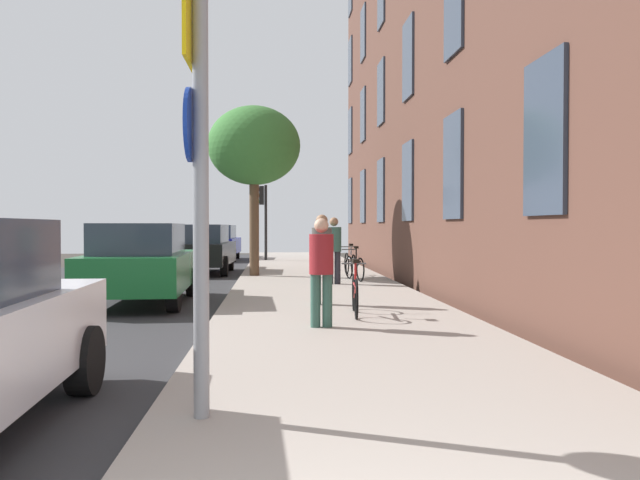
# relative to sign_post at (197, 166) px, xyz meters

# --- Properties ---
(ground_plane) EXTENTS (41.80, 41.80, 0.00)m
(ground_plane) POSITION_rel_sign_post_xyz_m (-1.82, 11.87, -2.03)
(ground_plane) COLOR #332D28
(road_asphalt) EXTENTS (7.00, 38.00, 0.01)m
(road_asphalt) POSITION_rel_sign_post_xyz_m (-3.92, 11.87, -2.02)
(road_asphalt) COLOR #2D2D30
(road_asphalt) RESTS_ON ground
(sidewalk) EXTENTS (4.20, 38.00, 0.12)m
(sidewalk) POSITION_rel_sign_post_xyz_m (1.68, 11.87, -1.97)
(sidewalk) COLOR #9E9389
(sidewalk) RESTS_ON ground
(building_facade) EXTENTS (0.56, 27.00, 13.54)m
(building_facade) POSITION_rel_sign_post_xyz_m (4.28, 11.37, 4.76)
(building_facade) COLOR #513328
(building_facade) RESTS_ON ground
(sign_post) EXTENTS (0.15, 0.60, 3.27)m
(sign_post) POSITION_rel_sign_post_xyz_m (0.00, 0.00, 0.00)
(sign_post) COLOR gray
(sign_post) RESTS_ON sidewalk
(traffic_light) EXTENTS (0.43, 0.24, 3.23)m
(traffic_light) POSITION_rel_sign_post_xyz_m (0.11, 22.76, 0.32)
(traffic_light) COLOR black
(traffic_light) RESTS_ON sidewalk
(tree_near) EXTENTS (2.73, 2.73, 4.99)m
(tree_near) POSITION_rel_sign_post_xyz_m (-0.01, 14.08, 1.89)
(tree_near) COLOR brown
(tree_near) RESTS_ON sidewalk
(bicycle_0) EXTENTS (0.42, 1.64, 0.92)m
(bicycle_0) POSITION_rel_sign_post_xyz_m (1.90, 5.49, -1.55)
(bicycle_0) COLOR black
(bicycle_0) RESTS_ON sidewalk
(bicycle_1) EXTENTS (0.47, 1.60, 0.92)m
(bicycle_1) POSITION_rel_sign_post_xyz_m (2.74, 12.21, -1.55)
(bicycle_1) COLOR black
(bicycle_1) RESTS_ON sidewalk
(bicycle_2) EXTENTS (0.42, 1.73, 0.95)m
(bicycle_2) POSITION_rel_sign_post_xyz_m (2.79, 13.67, -1.54)
(bicycle_2) COLOR black
(bicycle_2) RESTS_ON sidewalk
(pedestrian_0) EXTENTS (0.48, 0.48, 1.57)m
(pedestrian_0) POSITION_rel_sign_post_xyz_m (1.25, 4.28, -1.01)
(pedestrian_0) COLOR #33594C
(pedestrian_0) RESTS_ON sidewalk
(pedestrian_1) EXTENTS (0.53, 0.53, 1.67)m
(pedestrian_1) POSITION_rel_sign_post_xyz_m (1.46, 6.95, -0.95)
(pedestrian_1) COLOR #33594C
(pedestrian_1) RESTS_ON sidewalk
(pedestrian_2) EXTENTS (0.53, 0.53, 1.68)m
(pedestrian_2) POSITION_rel_sign_post_xyz_m (2.08, 11.15, -0.95)
(pedestrian_2) COLOR #26262D
(pedestrian_2) RESTS_ON sidewalk
(car_1) EXTENTS (2.00, 4.20, 1.62)m
(car_1) POSITION_rel_sign_post_xyz_m (-2.09, 8.15, -1.19)
(car_1) COLOR #19662D
(car_1) RESTS_ON road_asphalt
(car_2) EXTENTS (1.97, 4.34, 1.62)m
(car_2) POSITION_rel_sign_post_xyz_m (-1.81, 16.48, -1.19)
(car_2) COLOR black
(car_2) RESTS_ON road_asphalt
(car_3) EXTENTS (1.98, 4.41, 1.62)m
(car_3) POSITION_rel_sign_post_xyz_m (-2.04, 24.81, -1.19)
(car_3) COLOR navy
(car_3) RESTS_ON road_asphalt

